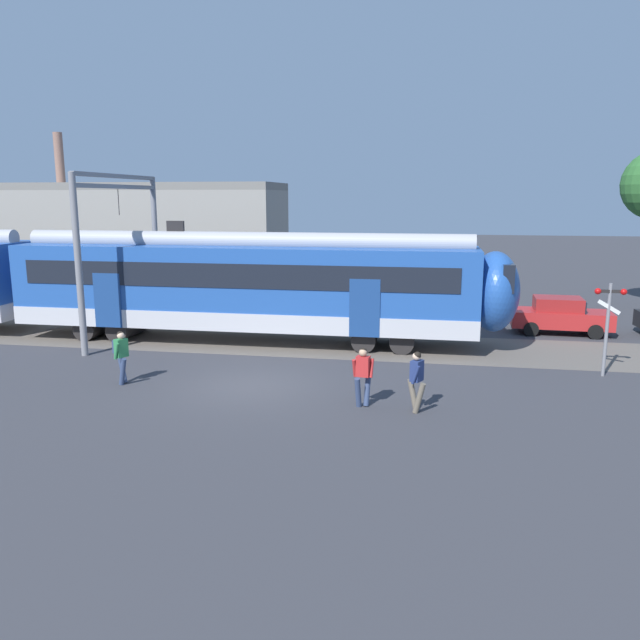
{
  "coord_description": "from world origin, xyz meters",
  "views": [
    {
      "loc": [
        5.21,
        -17.58,
        5.66
      ],
      "look_at": [
        1.67,
        2.59,
        1.6
      ],
      "focal_mm": 35.0,
      "sensor_mm": 36.0,
      "label": 1
    }
  ],
  "objects_px": {
    "parked_car_red": "(560,315)",
    "pedestrian_green": "(121,353)",
    "pedestrian_navy": "(417,377)",
    "crossing_signal": "(608,315)",
    "commuter_train": "(46,280)",
    "pedestrian_red": "(363,371)"
  },
  "relations": [
    {
      "from": "parked_car_red",
      "to": "pedestrian_green",
      "type": "bearing_deg",
      "value": -146.09
    },
    {
      "from": "pedestrian_navy",
      "to": "crossing_signal",
      "type": "relative_size",
      "value": 0.56
    },
    {
      "from": "commuter_train",
      "to": "pedestrian_red",
      "type": "bearing_deg",
      "value": -26.63
    },
    {
      "from": "pedestrian_green",
      "to": "crossing_signal",
      "type": "distance_m",
      "value": 15.23
    },
    {
      "from": "pedestrian_navy",
      "to": "crossing_signal",
      "type": "xyz_separation_m",
      "value": [
        5.85,
        4.47,
        1.05
      ]
    },
    {
      "from": "pedestrian_red",
      "to": "pedestrian_navy",
      "type": "relative_size",
      "value": 1.0
    },
    {
      "from": "commuter_train",
      "to": "pedestrian_navy",
      "type": "height_order",
      "value": "commuter_train"
    },
    {
      "from": "commuter_train",
      "to": "pedestrian_navy",
      "type": "bearing_deg",
      "value": -25.08
    },
    {
      "from": "pedestrian_green",
      "to": "pedestrian_red",
      "type": "bearing_deg",
      "value": -6.12
    },
    {
      "from": "commuter_train",
      "to": "pedestrian_navy",
      "type": "xyz_separation_m",
      "value": [
        15.46,
        -7.23,
        -1.29
      ]
    },
    {
      "from": "pedestrian_navy",
      "to": "parked_car_red",
      "type": "height_order",
      "value": "pedestrian_navy"
    },
    {
      "from": "commuter_train",
      "to": "pedestrian_green",
      "type": "height_order",
      "value": "commuter_train"
    },
    {
      "from": "pedestrian_green",
      "to": "pedestrian_red",
      "type": "relative_size",
      "value": 1.0
    },
    {
      "from": "commuter_train",
      "to": "pedestrian_red",
      "type": "distance_m",
      "value": 15.73
    },
    {
      "from": "pedestrian_green",
      "to": "crossing_signal",
      "type": "height_order",
      "value": "crossing_signal"
    },
    {
      "from": "crossing_signal",
      "to": "pedestrian_green",
      "type": "bearing_deg",
      "value": -166.84
    },
    {
      "from": "pedestrian_green",
      "to": "parked_car_red",
      "type": "xyz_separation_m",
      "value": [
        14.66,
        9.85,
        -0.21
      ]
    },
    {
      "from": "pedestrian_green",
      "to": "pedestrian_red",
      "type": "height_order",
      "value": "same"
    },
    {
      "from": "commuter_train",
      "to": "parked_car_red",
      "type": "height_order",
      "value": "commuter_train"
    },
    {
      "from": "pedestrian_green",
      "to": "pedestrian_red",
      "type": "distance_m",
      "value": 7.55
    },
    {
      "from": "parked_car_red",
      "to": "pedestrian_red",
      "type": "bearing_deg",
      "value": -123.86
    },
    {
      "from": "pedestrian_green",
      "to": "pedestrian_navy",
      "type": "height_order",
      "value": "same"
    }
  ]
}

